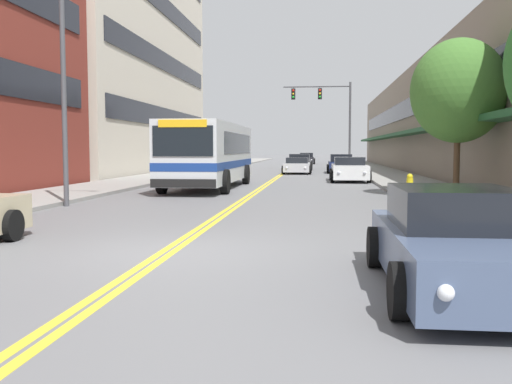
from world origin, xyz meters
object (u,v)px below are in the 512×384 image
object	(u,v)px
car_navy_parked_right_far	(341,164)
street_tree_right_mid	(458,91)
city_bus	(211,152)
car_white_parked_right_mid	(349,170)
car_champagne_parked_left_near	(214,167)
traffic_signal_mast	(328,108)
car_charcoal_moving_lead	(306,159)
car_silver_moving_second	(297,166)
street_lamp_left_near	(71,40)
car_slate_blue_parked_right_foreground	(456,243)
fire_hydrant	(410,184)
car_dark_grey_moving_third	(299,163)

from	to	relation	value
car_navy_parked_right_far	street_tree_right_mid	distance (m)	21.77
city_bus	car_navy_parked_right_far	distance (m)	18.46
car_white_parked_right_mid	car_navy_parked_right_far	bearing A→B (deg)	90.26
car_white_parked_right_mid	street_tree_right_mid	size ratio (longest dim) A/B	0.84
car_champagne_parked_left_near	city_bus	bearing A→B (deg)	-80.17
car_champagne_parked_left_near	traffic_signal_mast	xyz separation A→B (m)	(7.72, 11.39, 4.63)
car_champagne_parked_left_near	car_charcoal_moving_lead	size ratio (longest dim) A/B	0.98
car_white_parked_right_mid	traffic_signal_mast	xyz separation A→B (m)	(-0.94, 16.55, 4.58)
car_silver_moving_second	street_lamp_left_near	distance (m)	25.72
car_slate_blue_parked_right_foreground	car_silver_moving_second	xyz separation A→B (m)	(-3.36, 34.27, -0.05)
city_bus	fire_hydrant	distance (m)	9.77
car_silver_moving_second	traffic_signal_mast	distance (m)	8.77
car_dark_grey_moving_third	street_lamp_left_near	distance (m)	32.77
street_lamp_left_near	street_tree_right_mid	xyz separation A→B (m)	(12.82, 4.98, -1.20)
car_silver_moving_second	street_lamp_left_near	xyz separation A→B (m)	(-6.07, -24.57, 4.61)
car_white_parked_right_mid	street_tree_right_mid	bearing A→B (deg)	-71.05
city_bus	car_charcoal_moving_lead	world-z (taller)	city_bus
street_tree_right_mid	car_silver_moving_second	bearing A→B (deg)	109.00
car_champagne_parked_left_near	fire_hydrant	xyz separation A→B (m)	(10.28, -16.17, -0.07)
car_slate_blue_parked_right_foreground	traffic_signal_mast	world-z (taller)	traffic_signal_mast
car_silver_moving_second	traffic_signal_mast	size ratio (longest dim) A/B	0.56
car_charcoal_moving_lead	street_lamp_left_near	size ratio (longest dim) A/B	0.51
traffic_signal_mast	fire_hydrant	distance (m)	28.07
car_navy_parked_right_far	car_white_parked_right_mid	bearing A→B (deg)	-89.74
car_slate_blue_parked_right_foreground	car_white_parked_right_mid	distance (m)	24.76
car_champagne_parked_left_near	car_dark_grey_moving_third	xyz separation A→B (m)	(5.30, 11.67, 0.04)
car_dark_grey_moving_third	street_tree_right_mid	distance (m)	27.97
car_champagne_parked_left_near	car_charcoal_moving_lead	distance (m)	32.01
car_champagne_parked_left_near	street_tree_right_mid	world-z (taller)	street_tree_right_mid
car_champagne_parked_left_near	car_charcoal_moving_lead	world-z (taller)	car_charcoal_moving_lead
car_white_parked_right_mid	street_lamp_left_near	bearing A→B (deg)	-121.84
street_tree_right_mid	city_bus	bearing A→B (deg)	158.36
city_bus	car_white_parked_right_mid	bearing A→B (deg)	41.93
city_bus	street_lamp_left_near	world-z (taller)	street_lamp_left_near
street_lamp_left_near	car_slate_blue_parked_right_foreground	bearing A→B (deg)	-45.83
car_navy_parked_right_far	car_charcoal_moving_lead	world-z (taller)	car_navy_parked_right_far
car_slate_blue_parked_right_foreground	street_lamp_left_near	size ratio (longest dim) A/B	0.52
car_navy_parked_right_far	car_silver_moving_second	bearing A→B (deg)	-153.24
car_champagne_parked_left_near	car_white_parked_right_mid	world-z (taller)	car_white_parked_right_mid
car_navy_parked_right_far	street_lamp_left_near	size ratio (longest dim) A/B	0.49
street_lamp_left_near	fire_hydrant	world-z (taller)	street_lamp_left_near
car_navy_parked_right_far	street_lamp_left_near	xyz separation A→B (m)	(-9.30, -26.20, 4.53)
car_silver_moving_second	fire_hydrant	xyz separation A→B (m)	(4.89, -20.51, -0.04)
car_slate_blue_parked_right_foreground	car_dark_grey_moving_third	distance (m)	41.74
car_navy_parked_right_far	fire_hydrant	world-z (taller)	car_navy_parked_right_far
city_bus	traffic_signal_mast	size ratio (longest dim) A/B	1.45
city_bus	car_dark_grey_moving_third	distance (m)	23.14
city_bus	car_navy_parked_right_far	bearing A→B (deg)	68.76
city_bus	car_dark_grey_moving_third	size ratio (longest dim) A/B	2.33
city_bus	street_tree_right_mid	bearing A→B (deg)	-21.64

